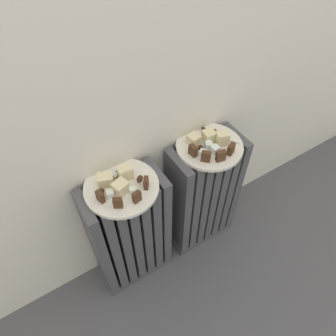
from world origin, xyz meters
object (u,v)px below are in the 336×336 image
Objects in this scene: radiator_right at (203,195)px; fork at (222,139)px; plate_right at (209,146)px; plate_left at (122,187)px.

fork is (0.06, -0.00, 0.30)m from radiator_right.
radiator_right is at bearing 0.00° from plate_right.
plate_right is 0.06m from fork.
plate_left is 0.35m from plate_right.
fork is at bearing -0.73° from radiator_right.
radiator_right is at bearing 0.00° from plate_left.
radiator_right is 5.80× the size of fork.
fork reaches higher than radiator_right.
fork is (0.06, -0.00, 0.01)m from plate_right.
plate_left is 0.40m from fork.
fork is at bearing -0.73° from plate_right.
plate_right is 2.44× the size of fork.
plate_left is at bearing 180.00° from plate_right.
radiator_right is 2.37× the size of plate_right.
plate_left is at bearing 180.00° from radiator_right.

